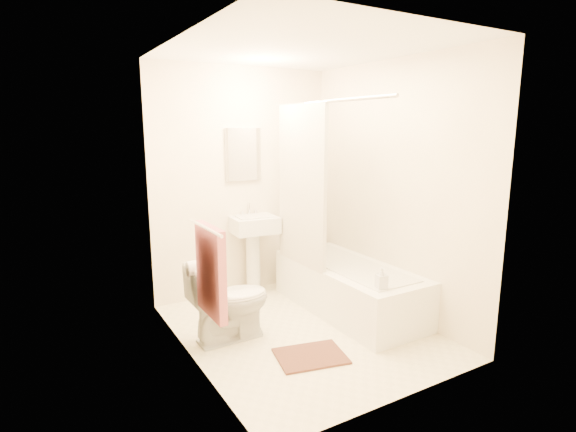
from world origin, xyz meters
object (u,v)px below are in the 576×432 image
bathtub (348,288)px  bath_mat (311,356)px  toilet (230,301)px  sink (254,252)px  soap_bottle (382,278)px

bathtub → bath_mat: 1.05m
bathtub → toilet: bearing=179.1°
toilet → bathtub: (1.25, -0.02, -0.11)m
toilet → sink: 1.10m
bathtub → bath_mat: size_ratio=3.08×
sink → bath_mat: sink is taller
sink → soap_bottle: sink is taller
bathtub → bath_mat: bathtub is taller
toilet → bathtub: 1.26m
bathtub → bath_mat: bearing=-144.3°
bathtub → soap_bottle: bearing=-105.3°
toilet → bath_mat: bearing=-146.5°
sink → bathtub: sink is taller
toilet → soap_bottle: 1.29m
sink → soap_bottle: size_ratio=5.01×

